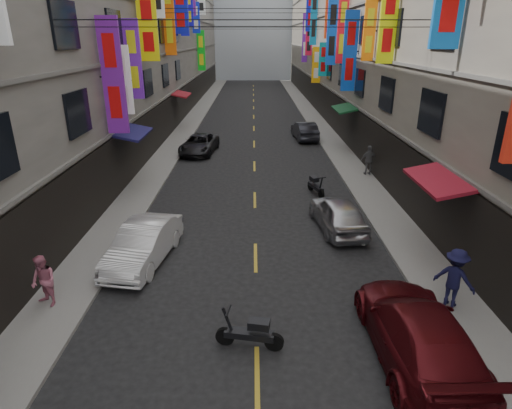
{
  "coord_description": "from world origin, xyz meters",
  "views": [
    {
      "loc": [
        -0.08,
        4.04,
        7.56
      ],
      "look_at": [
        -0.03,
        12.2,
        4.37
      ],
      "focal_mm": 30.0,
      "sensor_mm": 36.0,
      "label": 1
    }
  ],
  "objects_px": {
    "car_left_mid": "(143,244)",
    "pedestrian_rfar": "(369,160)",
    "scooter_far_right": "(316,186)",
    "car_right_far": "(305,131)",
    "scooter_crossing": "(251,333)",
    "car_right_near": "(418,333)",
    "pedestrian_lfar": "(44,281)",
    "car_right_mid": "(338,214)",
    "car_left_far": "(199,144)",
    "pedestrian_rnear": "(455,278)"
  },
  "relations": [
    {
      "from": "car_left_far",
      "to": "pedestrian_rnear",
      "type": "bearing_deg",
      "value": -55.9
    },
    {
      "from": "scooter_crossing",
      "to": "car_right_near",
      "type": "xyz_separation_m",
      "value": [
        4.14,
        -0.43,
        0.33
      ]
    },
    {
      "from": "car_right_near",
      "to": "pedestrian_lfar",
      "type": "distance_m",
      "value": 10.43
    },
    {
      "from": "car_left_far",
      "to": "pedestrian_lfar",
      "type": "bearing_deg",
      "value": -90.82
    },
    {
      "from": "car_left_far",
      "to": "car_right_far",
      "type": "height_order",
      "value": "car_right_far"
    },
    {
      "from": "scooter_crossing",
      "to": "car_right_far",
      "type": "distance_m",
      "value": 24.83
    },
    {
      "from": "car_right_mid",
      "to": "car_right_near",
      "type": "bearing_deg",
      "value": 87.08
    },
    {
      "from": "car_right_mid",
      "to": "scooter_far_right",
      "type": "bearing_deg",
      "value": -92.64
    },
    {
      "from": "car_right_near",
      "to": "pedestrian_lfar",
      "type": "relative_size",
      "value": 3.32
    },
    {
      "from": "car_left_mid",
      "to": "pedestrian_rfar",
      "type": "height_order",
      "value": "pedestrian_rfar"
    },
    {
      "from": "scooter_crossing",
      "to": "scooter_far_right",
      "type": "distance_m",
      "value": 12.2
    },
    {
      "from": "scooter_far_right",
      "to": "car_right_far",
      "type": "bearing_deg",
      "value": -110.67
    },
    {
      "from": "car_right_mid",
      "to": "pedestrian_rnear",
      "type": "relative_size",
      "value": 2.27
    },
    {
      "from": "car_right_mid",
      "to": "scooter_crossing",
      "type": "bearing_deg",
      "value": 57.13
    },
    {
      "from": "car_right_near",
      "to": "car_right_far",
      "type": "height_order",
      "value": "car_right_near"
    },
    {
      "from": "scooter_far_right",
      "to": "car_right_near",
      "type": "distance_m",
      "value": 12.2
    },
    {
      "from": "car_left_mid",
      "to": "car_right_mid",
      "type": "bearing_deg",
      "value": 29.99
    },
    {
      "from": "car_right_mid",
      "to": "pedestrian_rfar",
      "type": "height_order",
      "value": "pedestrian_rfar"
    },
    {
      "from": "car_left_far",
      "to": "pedestrian_rfar",
      "type": "xyz_separation_m",
      "value": [
        10.42,
        -5.44,
        0.33
      ]
    },
    {
      "from": "pedestrian_rfar",
      "to": "pedestrian_rnear",
      "type": "bearing_deg",
      "value": 80.21
    },
    {
      "from": "scooter_far_right",
      "to": "car_left_far",
      "type": "xyz_separation_m",
      "value": [
        -6.96,
        8.43,
        0.2
      ]
    },
    {
      "from": "pedestrian_rnear",
      "to": "car_left_far",
      "type": "bearing_deg",
      "value": -20.44
    },
    {
      "from": "car_left_mid",
      "to": "pedestrian_rfar",
      "type": "distance_m",
      "value": 14.66
    },
    {
      "from": "car_left_mid",
      "to": "scooter_far_right",
      "type": "bearing_deg",
      "value": 54.6
    },
    {
      "from": "car_left_mid",
      "to": "car_left_far",
      "type": "height_order",
      "value": "car_left_mid"
    },
    {
      "from": "pedestrian_rfar",
      "to": "car_right_near",
      "type": "bearing_deg",
      "value": 73.96
    },
    {
      "from": "pedestrian_lfar",
      "to": "pedestrian_rnear",
      "type": "distance_m",
      "value": 12.01
    },
    {
      "from": "car_left_mid",
      "to": "pedestrian_rfar",
      "type": "xyz_separation_m",
      "value": [
        10.6,
        10.12,
        0.26
      ]
    },
    {
      "from": "car_left_far",
      "to": "pedestrian_lfar",
      "type": "xyz_separation_m",
      "value": [
        -2.39,
        -18.39,
        0.28
      ]
    },
    {
      "from": "pedestrian_rfar",
      "to": "car_right_far",
      "type": "bearing_deg",
      "value": -81.29
    },
    {
      "from": "scooter_crossing",
      "to": "car_left_far",
      "type": "distance_m",
      "value": 20.5
    },
    {
      "from": "car_right_far",
      "to": "pedestrian_lfar",
      "type": "distance_m",
      "value": 24.89
    },
    {
      "from": "car_right_far",
      "to": "pedestrian_lfar",
      "type": "bearing_deg",
      "value": 60.4
    },
    {
      "from": "car_right_near",
      "to": "car_right_far",
      "type": "xyz_separation_m",
      "value": [
        0.02,
        24.9,
        -0.07
      ]
    },
    {
      "from": "pedestrian_rfar",
      "to": "car_left_mid",
      "type": "bearing_deg",
      "value": 37.46
    },
    {
      "from": "scooter_crossing",
      "to": "pedestrian_rfar",
      "type": "distance_m",
      "value": 16.22
    },
    {
      "from": "scooter_crossing",
      "to": "car_right_near",
      "type": "relative_size",
      "value": 0.34
    },
    {
      "from": "scooter_far_right",
      "to": "pedestrian_rnear",
      "type": "relative_size",
      "value": 0.96
    },
    {
      "from": "pedestrian_lfar",
      "to": "car_right_mid",
      "type": "bearing_deg",
      "value": 62.67
    },
    {
      "from": "car_left_far",
      "to": "car_right_far",
      "type": "relative_size",
      "value": 1.08
    },
    {
      "from": "car_left_mid",
      "to": "pedestrian_rnear",
      "type": "height_order",
      "value": "pedestrian_rnear"
    },
    {
      "from": "pedestrian_rfar",
      "to": "pedestrian_lfar",
      "type": "bearing_deg",
      "value": 39.07
    },
    {
      "from": "car_left_mid",
      "to": "car_right_far",
      "type": "xyz_separation_m",
      "value": [
        8.0,
        19.87,
        -0.01
      ]
    },
    {
      "from": "car_left_far",
      "to": "pedestrian_rfar",
      "type": "distance_m",
      "value": 11.76
    },
    {
      "from": "scooter_far_right",
      "to": "pedestrian_rfar",
      "type": "bearing_deg",
      "value": -155.95
    },
    {
      "from": "scooter_far_right",
      "to": "car_right_near",
      "type": "relative_size",
      "value": 0.33
    },
    {
      "from": "car_right_near",
      "to": "pedestrian_rnear",
      "type": "height_order",
      "value": "pedestrian_rnear"
    },
    {
      "from": "car_left_far",
      "to": "car_right_near",
      "type": "xyz_separation_m",
      "value": [
        7.8,
        -20.6,
        0.13
      ]
    },
    {
      "from": "scooter_far_right",
      "to": "pedestrian_lfar",
      "type": "height_order",
      "value": "pedestrian_lfar"
    },
    {
      "from": "car_right_near",
      "to": "car_left_mid",
      "type": "bearing_deg",
      "value": -32.83
    }
  ]
}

